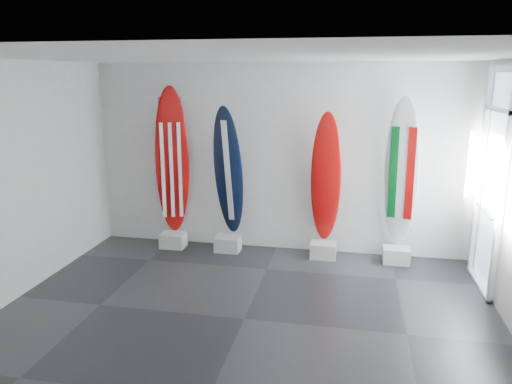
% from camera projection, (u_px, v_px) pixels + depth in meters
% --- Properties ---
extents(floor, '(6.00, 6.00, 0.00)m').
position_uv_depth(floor, '(244.00, 319.00, 5.77)').
color(floor, black).
rests_on(floor, ground).
extents(ceiling, '(6.00, 6.00, 0.00)m').
position_uv_depth(ceiling, '(243.00, 56.00, 5.06)').
color(ceiling, white).
rests_on(ceiling, wall_back).
extents(wall_back, '(6.00, 0.00, 6.00)m').
position_uv_depth(wall_back, '(278.00, 159.00, 7.80)').
color(wall_back, silver).
rests_on(wall_back, ground).
extents(wall_front, '(6.00, 0.00, 6.00)m').
position_uv_depth(wall_front, '(156.00, 292.00, 3.03)').
color(wall_front, silver).
rests_on(wall_front, ground).
extents(wall_left, '(0.00, 5.00, 5.00)m').
position_uv_depth(wall_left, '(5.00, 184.00, 5.98)').
color(wall_left, silver).
rests_on(wall_left, ground).
extents(display_block_usa, '(0.40, 0.30, 0.24)m').
position_uv_depth(display_block_usa, '(173.00, 240.00, 8.14)').
color(display_block_usa, silver).
rests_on(display_block_usa, floor).
extents(surfboard_usa, '(0.58, 0.37, 2.41)m').
position_uv_depth(surfboard_usa, '(172.00, 161.00, 7.92)').
color(surfboard_usa, '#8F0908').
rests_on(surfboard_usa, display_block_usa).
extents(display_block_navy, '(0.40, 0.30, 0.24)m').
position_uv_depth(display_block_navy, '(228.00, 244.00, 7.96)').
color(display_block_navy, silver).
rests_on(display_block_navy, floor).
extents(surfboard_navy, '(0.55, 0.50, 2.13)m').
position_uv_depth(surfboard_navy, '(228.00, 172.00, 7.78)').
color(surfboard_navy, black).
rests_on(surfboard_navy, display_block_navy).
extents(display_block_swiss, '(0.40, 0.30, 0.24)m').
position_uv_depth(display_block_swiss, '(323.00, 250.00, 7.67)').
color(display_block_swiss, silver).
rests_on(display_block_swiss, floor).
extents(surfboard_swiss, '(0.47, 0.30, 2.05)m').
position_uv_depth(surfboard_swiss, '(326.00, 178.00, 7.50)').
color(surfboard_swiss, '#8F0908').
rests_on(surfboard_swiss, display_block_swiss).
extents(display_block_italy, '(0.40, 0.30, 0.24)m').
position_uv_depth(display_block_italy, '(396.00, 255.00, 7.46)').
color(display_block_italy, silver).
rests_on(display_block_italy, floor).
extents(surfboard_italy, '(0.55, 0.33, 2.29)m').
position_uv_depth(surfboard_italy, '(401.00, 173.00, 7.26)').
color(surfboard_italy, white).
rests_on(surfboard_italy, display_block_italy).
extents(wall_outlet, '(0.09, 0.02, 0.13)m').
position_uv_depth(wall_outlet, '(138.00, 219.00, 8.51)').
color(wall_outlet, silver).
rests_on(wall_outlet, wall_back).
extents(glass_door, '(0.12, 1.16, 2.85)m').
position_uv_depth(glass_door, '(492.00, 184.00, 6.35)').
color(glass_door, white).
rests_on(glass_door, floor).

